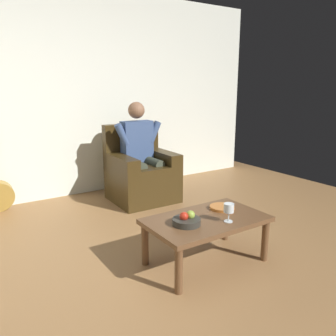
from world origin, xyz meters
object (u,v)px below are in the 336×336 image
armchair (141,174)px  wine_glass_near (229,209)px  coffee_table (206,224)px  person_seated (141,149)px  fruit_bowl (187,220)px  decorative_dish (222,207)px

armchair → wine_glass_near: bearing=83.4°
armchair → coffee_table: bearing=79.7°
armchair → coffee_table: (0.35, 1.75, 0.01)m
armchair → person_seated: 0.34m
coffee_table → fruit_bowl: bearing=5.3°
fruit_bowl → decorative_dish: 0.48m
wine_glass_near → fruit_bowl: 0.35m
wine_glass_near → person_seated: bearing=-97.4°
person_seated → wine_glass_near: (0.25, 1.90, -0.17)m
decorative_dish → armchair: bearing=-93.1°
wine_glass_near → fruit_bowl: wine_glass_near is taller
coffee_table → decorative_dish: decorative_dish is taller
coffee_table → wine_glass_near: bearing=121.7°
armchair → person_seated: bearing=90.0°
fruit_bowl → armchair: bearing=-107.6°
person_seated → wine_glass_near: bearing=83.4°
coffee_table → decorative_dish: 0.28m
fruit_bowl → decorative_dish: (-0.47, -0.11, -0.02)m
person_seated → decorative_dish: size_ratio=5.72×
coffee_table → person_seated: bearing=-101.2°
person_seated → coffee_table: person_seated is taller
person_seated → wine_glass_near: person_seated is taller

